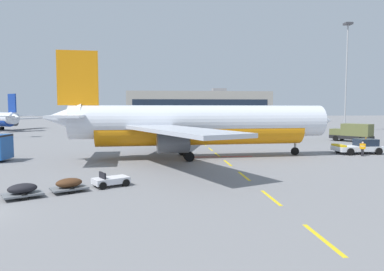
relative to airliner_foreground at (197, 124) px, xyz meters
name	(u,v)px	position (x,y,z in m)	size (l,w,h in m)	color
ground	(325,141)	(24.85, 18.48, -3.95)	(400.00, 400.00, 0.00)	slate
apron_paint_markings	(202,143)	(2.85, 17.69, -3.95)	(8.00, 98.97, 0.01)	yellow
airliner_foreground	(197,124)	(0.00, 0.00, 0.00)	(34.82, 34.52, 12.20)	silver
pushback_tug	(360,147)	(21.35, 1.73, -3.05)	(6.12, 3.41, 2.08)	silver
fuel_service_truck	(285,132)	(18.19, 20.36, -2.30)	(4.13, 7.38, 3.14)	black
ground_power_truck	(353,132)	(29.39, 17.50, -2.30)	(6.00, 7.10, 3.14)	black
baggage_train	(47,187)	(-12.07, -17.00, -3.42)	(10.76, 7.09, 1.14)	silver
ground_crew_worker	(363,148)	(20.36, -0.58, -2.92)	(0.55, 0.55, 1.78)	#232328
apron_light_mast_far	(347,65)	(41.90, 43.02, 12.54)	(1.80, 1.80, 26.75)	slate
terminal_satellite	(198,107)	(13.06, 115.39, 2.55)	(61.78, 20.03, 14.56)	#9E998E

